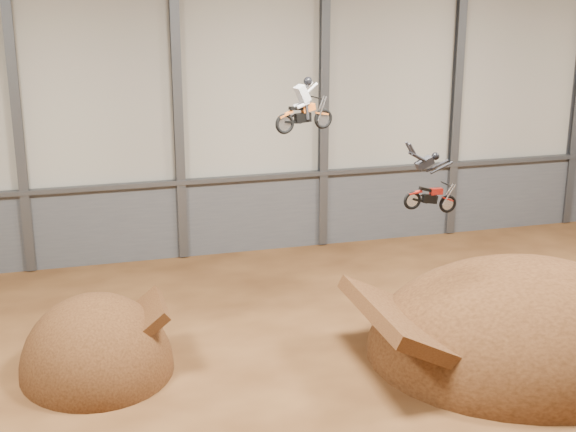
# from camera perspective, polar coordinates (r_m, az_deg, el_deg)

# --- Properties ---
(floor) EXTENTS (40.00, 40.00, 0.00)m
(floor) POSITION_cam_1_polar(r_m,az_deg,el_deg) (24.72, 5.74, -13.32)
(floor) COLOR #4A2913
(floor) RESTS_ON ground
(back_wall) EXTENTS (40.00, 0.10, 14.00)m
(back_wall) POSITION_cam_1_polar(r_m,az_deg,el_deg) (36.18, -2.61, 8.17)
(back_wall) COLOR #B3AD9E
(back_wall) RESTS_ON ground
(lower_band_back) EXTENTS (39.80, 0.18, 3.50)m
(lower_band_back) POSITION_cam_1_polar(r_m,az_deg,el_deg) (37.22, -2.47, 0.12)
(lower_band_back) COLOR #505257
(lower_band_back) RESTS_ON ground
(steel_rail) EXTENTS (39.80, 0.35, 0.20)m
(steel_rail) POSITION_cam_1_polar(r_m,az_deg,el_deg) (36.61, -2.46, 2.76)
(steel_rail) COLOR #47494F
(steel_rail) RESTS_ON lower_band_back
(steel_column_1) EXTENTS (0.40, 0.36, 13.90)m
(steel_column_1) POSITION_cam_1_polar(r_m,az_deg,el_deg) (35.13, -18.76, 7.06)
(steel_column_1) COLOR #47494F
(steel_column_1) RESTS_ON ground
(steel_column_2) EXTENTS (0.40, 0.36, 13.90)m
(steel_column_2) POSITION_cam_1_polar(r_m,az_deg,el_deg) (35.39, -7.85, 7.84)
(steel_column_2) COLOR #47494F
(steel_column_2) RESTS_ON ground
(steel_column_3) EXTENTS (0.40, 0.36, 13.90)m
(steel_column_3) POSITION_cam_1_polar(r_m,az_deg,el_deg) (36.88, 2.56, 8.33)
(steel_column_3) COLOR #47494F
(steel_column_3) RESTS_ON ground
(steel_column_4) EXTENTS (0.40, 0.36, 13.90)m
(steel_column_4) POSITION_cam_1_polar(r_m,az_deg,el_deg) (39.45, 11.91, 8.53)
(steel_column_4) COLOR #47494F
(steel_column_4) RESTS_ON ground
(takeoff_ramp) EXTENTS (4.95, 5.71, 4.95)m
(takeoff_ramp) POSITION_cam_1_polar(r_m,az_deg,el_deg) (27.40, -13.37, -10.55)
(takeoff_ramp) COLOR #361C0D
(takeoff_ramp) RESTS_ON ground
(landing_ramp) EXTENTS (10.79, 9.55, 6.23)m
(landing_ramp) POSITION_cam_1_polar(r_m,az_deg,el_deg) (29.01, 16.27, -9.20)
(landing_ramp) COLOR #361C0D
(landing_ramp) RESTS_ON ground
(fmx_rider_a) EXTENTS (2.33, 1.31, 2.00)m
(fmx_rider_a) POSITION_cam_1_polar(r_m,az_deg,el_deg) (26.60, 1.19, 8.10)
(fmx_rider_a) COLOR #D3601E
(fmx_rider_b) EXTENTS (2.79, 0.79, 2.48)m
(fmx_rider_b) POSITION_cam_1_polar(r_m,az_deg,el_deg) (25.44, 10.06, 2.63)
(fmx_rider_b) COLOR red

